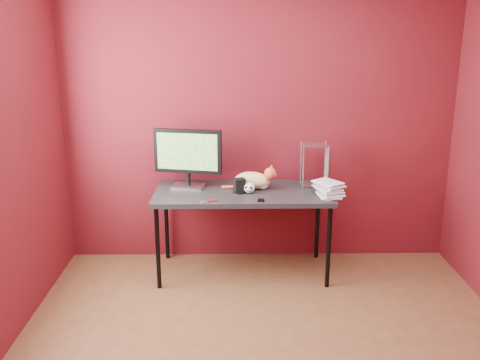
{
  "coord_description": "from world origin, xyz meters",
  "views": [
    {
      "loc": [
        -0.23,
        -2.98,
        2.09
      ],
      "look_at": [
        -0.18,
        1.15,
        0.91
      ],
      "focal_mm": 40.0,
      "sensor_mm": 36.0,
      "label": 1
    }
  ],
  "objects_px": {
    "book_stack": "(323,114)",
    "desk": "(243,197)",
    "skull_mug": "(249,188)",
    "cat": "(253,180)",
    "monitor": "(188,155)",
    "speaker": "(239,186)"
  },
  "relations": [
    {
      "from": "monitor",
      "to": "cat",
      "type": "relative_size",
      "value": 1.26
    },
    {
      "from": "book_stack",
      "to": "speaker",
      "type": "bearing_deg",
      "value": 169.02
    },
    {
      "from": "speaker",
      "to": "book_stack",
      "type": "distance_m",
      "value": 0.92
    },
    {
      "from": "cat",
      "to": "skull_mug",
      "type": "bearing_deg",
      "value": -87.6
    },
    {
      "from": "cat",
      "to": "speaker",
      "type": "xyz_separation_m",
      "value": [
        -0.12,
        -0.12,
        -0.02
      ]
    },
    {
      "from": "monitor",
      "to": "speaker",
      "type": "bearing_deg",
      "value": -8.28
    },
    {
      "from": "monitor",
      "to": "speaker",
      "type": "relative_size",
      "value": 4.75
    },
    {
      "from": "cat",
      "to": "book_stack",
      "type": "xyz_separation_m",
      "value": [
        0.54,
        -0.24,
        0.61
      ]
    },
    {
      "from": "skull_mug",
      "to": "speaker",
      "type": "height_order",
      "value": "speaker"
    },
    {
      "from": "skull_mug",
      "to": "cat",
      "type": "bearing_deg",
      "value": 86.99
    },
    {
      "from": "cat",
      "to": "book_stack",
      "type": "height_order",
      "value": "book_stack"
    },
    {
      "from": "desk",
      "to": "skull_mug",
      "type": "bearing_deg",
      "value": -50.11
    },
    {
      "from": "skull_mug",
      "to": "book_stack",
      "type": "height_order",
      "value": "book_stack"
    },
    {
      "from": "speaker",
      "to": "monitor",
      "type": "bearing_deg",
      "value": 142.92
    },
    {
      "from": "book_stack",
      "to": "desk",
      "type": "bearing_deg",
      "value": 164.34
    },
    {
      "from": "cat",
      "to": "skull_mug",
      "type": "xyz_separation_m",
      "value": [
        -0.03,
        -0.13,
        -0.03
      ]
    },
    {
      "from": "skull_mug",
      "to": "monitor",
      "type": "bearing_deg",
      "value": 172.53
    },
    {
      "from": "skull_mug",
      "to": "book_stack",
      "type": "distance_m",
      "value": 0.86
    },
    {
      "from": "monitor",
      "to": "speaker",
      "type": "height_order",
      "value": "monitor"
    },
    {
      "from": "skull_mug",
      "to": "speaker",
      "type": "xyz_separation_m",
      "value": [
        -0.08,
        0.02,
        0.01
      ]
    },
    {
      "from": "desk",
      "to": "monitor",
      "type": "bearing_deg",
      "value": 166.77
    },
    {
      "from": "desk",
      "to": "cat",
      "type": "xyz_separation_m",
      "value": [
        0.09,
        0.07,
        0.13
      ]
    }
  ]
}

